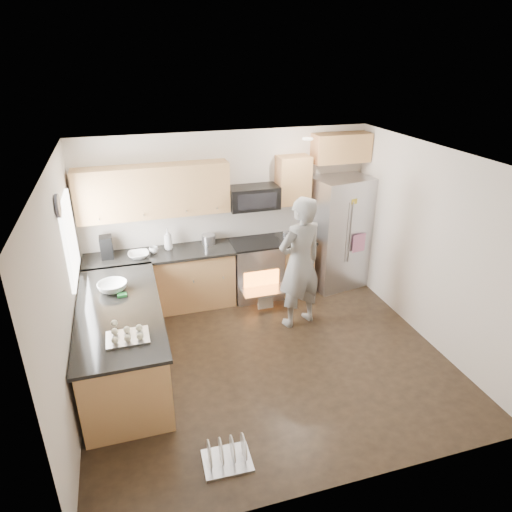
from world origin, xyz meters
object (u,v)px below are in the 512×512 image
object	(u,v)px
refrigerator	(338,232)
person	(300,263)
dish_rack	(227,456)
stove_range	(256,257)

from	to	relation	value
refrigerator	person	world-z (taller)	person
person	refrigerator	bearing A→B (deg)	-153.16
person	dish_rack	size ratio (longest dim) A/B	4.01
refrigerator	stove_range	bearing A→B (deg)	170.30
refrigerator	person	distance (m)	1.46
refrigerator	dish_rack	bearing A→B (deg)	-140.10
stove_range	person	size ratio (longest dim) A/B	0.93
dish_rack	person	bearing A→B (deg)	53.76
person	dish_rack	xyz separation A→B (m)	(-1.57, -2.15, -0.88)
person	dish_rack	distance (m)	2.80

